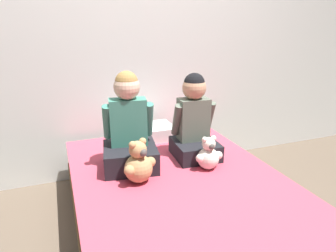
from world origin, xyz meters
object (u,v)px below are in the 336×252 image
at_px(child_on_left, 129,131).
at_px(pillow_at_headboard, 146,133).
at_px(bed, 186,214).
at_px(teddy_bear_held_by_left_child, 139,164).
at_px(child_on_right, 194,122).
at_px(teddy_bear_held_by_right_child, 208,155).

height_order(child_on_left, pillow_at_headboard, child_on_left).
height_order(bed, child_on_left, child_on_left).
bearing_deg(pillow_at_headboard, teddy_bear_held_by_left_child, -110.43).
bearing_deg(child_on_left, bed, -48.63).
bearing_deg(child_on_left, pillow_at_headboard, 69.45).
xyz_separation_m(bed, child_on_left, (-0.25, 0.39, 0.45)).
distance_m(child_on_left, pillow_at_headboard, 0.54).
height_order(bed, teddy_bear_held_by_left_child, teddy_bear_held_by_left_child).
distance_m(bed, child_on_right, 0.64).
distance_m(bed, teddy_bear_held_by_left_child, 0.43).
relative_size(child_on_left, teddy_bear_held_by_right_child, 2.79).
bearing_deg(teddy_bear_held_by_left_child, teddy_bear_held_by_right_child, -24.12).
bearing_deg(bed, child_on_right, 59.66).
xyz_separation_m(teddy_bear_held_by_left_child, teddy_bear_held_by_right_child, (0.48, 0.01, -0.02)).
bearing_deg(bed, teddy_bear_held_by_left_child, 148.41).
bearing_deg(teddy_bear_held_by_right_child, teddy_bear_held_by_left_child, -179.39).
bearing_deg(child_on_right, bed, -117.08).
bearing_deg(teddy_bear_held_by_right_child, pillow_at_headboard, 108.76).
relative_size(child_on_right, teddy_bear_held_by_right_child, 2.62).
bearing_deg(pillow_at_headboard, teddy_bear_held_by_right_child, -71.07).
relative_size(child_on_left, teddy_bear_held_by_left_child, 2.33).
relative_size(teddy_bear_held_by_left_child, pillow_at_headboard, 0.62).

